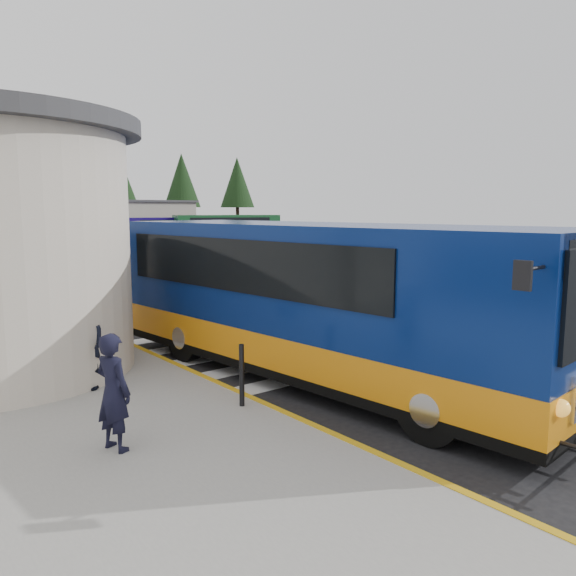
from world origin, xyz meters
TOP-DOWN VIEW (x-y plane):
  - ground at (0.00, 0.00)m, footprint 140.00×140.00m
  - curb_strip at (-4.05, 4.00)m, footprint 0.12×34.00m
  - crosswalk at (-0.50, -0.80)m, footprint 8.00×5.35m
  - depot_building at (6.00, 42.00)m, footprint 26.40×8.40m
  - tree_line at (6.29, 50.00)m, footprint 58.40×4.40m
  - transit_bus at (-2.04, -3.43)m, footprint 4.12×10.82m
  - pedestrian_a at (-6.61, -4.47)m, footprint 0.52×0.65m
  - pedestrian_b at (-6.01, -1.74)m, footprint 0.72×0.84m
  - bollard at (-4.39, -4.15)m, footprint 0.08×0.08m
  - far_bus_a at (14.80, 34.77)m, footprint 8.97×3.76m
  - far_bus_b at (18.64, 31.90)m, footprint 9.77×5.24m

SIDE VIEW (x-z plane):
  - ground at x=0.00m, z-range 0.00..0.00m
  - crosswalk at x=-0.50m, z-range 0.00..0.01m
  - curb_strip at x=-4.05m, z-range 0.00..0.16m
  - bollard at x=-4.39m, z-range 0.15..1.16m
  - pedestrian_b at x=-6.01m, z-range 0.15..1.66m
  - pedestrian_a at x=-6.61m, z-range 0.15..1.70m
  - transit_bus at x=-2.04m, z-range -0.07..2.93m
  - far_bus_a at x=14.80m, z-range 0.34..2.58m
  - far_bus_b at x=18.64m, z-range 0.36..2.79m
  - depot_building at x=6.00m, z-range 0.01..4.21m
  - tree_line at x=6.29m, z-range 1.77..11.77m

